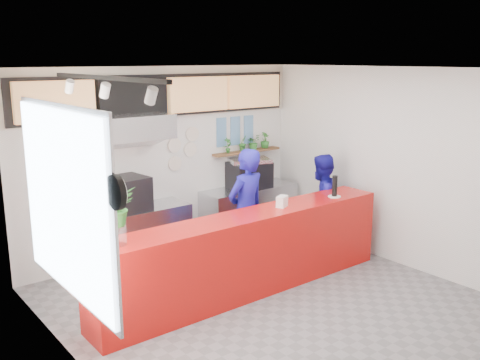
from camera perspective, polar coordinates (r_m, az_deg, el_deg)
floor at (r=7.20m, az=2.90°, el=-12.84°), size 5.00×5.00×0.00m
ceiling at (r=6.48m, az=3.21°, el=11.79°), size 5.00×5.00×0.00m
wall_back at (r=8.67m, az=-7.92°, el=2.00°), size 5.00×0.00×5.00m
wall_left at (r=5.43m, az=-17.29°, el=-5.12°), size 0.00×5.00×5.00m
wall_right at (r=8.51m, az=15.82°, el=1.42°), size 0.00×5.00×5.00m
service_counter at (r=7.26m, az=0.86°, el=-7.86°), size 4.50×0.60×1.10m
cream_band at (r=8.52m, az=-8.12°, el=9.27°), size 5.00×0.02×0.80m
prep_bench at (r=8.32m, az=-11.41°, el=-6.11°), size 1.80×0.60×0.90m
panini_oven at (r=8.09m, az=-12.01°, el=-1.46°), size 0.63×0.63×0.51m
extraction_hood at (r=7.89m, az=-11.79°, el=5.55°), size 1.20×0.70×0.35m
hood_lip at (r=7.92m, az=-11.73°, el=4.12°), size 1.20×0.69×0.31m
right_bench at (r=9.51m, az=1.02°, el=-3.40°), size 1.80×0.60×0.90m
espresso_machine at (r=9.34m, az=0.99°, el=0.56°), size 0.76×0.58×0.45m
espresso_tray at (r=9.29m, az=1.00°, el=2.11°), size 0.82×0.70×0.06m
herb_shelf at (r=9.49m, az=0.75°, el=3.07°), size 1.40×0.18×0.04m
menu_board_far_left at (r=7.69m, az=-19.10°, el=7.93°), size 1.10×0.10×0.55m
menu_board_mid_left at (r=8.15m, az=-11.33°, el=8.63°), size 1.10×0.10×0.55m
menu_board_mid_right at (r=8.74m, az=-4.47°, el=9.12°), size 1.10×0.10×0.55m
menu_board_far_right at (r=9.43m, az=1.47°, el=9.43°), size 1.10×0.10×0.55m
soffit at (r=8.50m, az=-8.00°, el=8.93°), size 4.80×0.04×0.65m
window_pane at (r=5.65m, az=-18.25°, el=-2.36°), size 0.04×2.20×1.90m
window_frame at (r=5.66m, az=-18.07°, el=-2.33°), size 0.03×2.30×2.00m
wall_clock_rim at (r=4.49m, az=-13.10°, el=-1.29°), size 0.05×0.30×0.30m
wall_clock_face at (r=4.50m, az=-12.75°, el=-1.23°), size 0.02×0.26×0.26m
track_rail at (r=5.33m, az=-14.28°, el=10.53°), size 0.05×2.40×0.04m
dec_plate_a at (r=8.68m, az=-7.02°, el=3.71°), size 0.24×0.03×0.24m
dec_plate_b at (r=8.85m, az=-5.34°, el=3.28°), size 0.24×0.03×0.24m
dec_plate_c at (r=8.73m, az=-6.96°, el=1.77°), size 0.24×0.03×0.24m
dec_plate_d at (r=8.84m, az=-5.10°, el=4.91°), size 0.24×0.03×0.24m
photo_frame_a at (r=9.17m, az=-2.00°, el=5.88°), size 0.20×0.02×0.25m
photo_frame_b at (r=9.35m, az=-0.51°, el=6.02°), size 0.20×0.02×0.25m
photo_frame_c at (r=9.54m, az=0.92°, el=6.15°), size 0.20×0.02×0.25m
photo_frame_d at (r=9.21m, az=-1.99°, el=4.33°), size 0.20×0.02×0.25m
photo_frame_e at (r=9.39m, az=-0.51°, el=4.51°), size 0.20×0.02×0.25m
photo_frame_f at (r=9.57m, az=0.92°, el=4.67°), size 0.20×0.02×0.25m
staff_center at (r=7.87m, az=0.67°, el=-3.30°), size 0.73×0.53×1.85m
staff_right at (r=8.82m, az=8.58°, el=-2.46°), size 0.83×0.68×1.61m
herb_a at (r=9.20m, az=-1.31°, el=3.73°), size 0.16×0.12×0.27m
herb_b at (r=9.40m, az=0.32°, el=3.98°), size 0.19×0.16×0.29m
herb_c at (r=9.55m, az=1.43°, el=4.07°), size 0.28×0.26×0.27m
herb_d at (r=9.73m, az=2.68°, el=4.27°), size 0.19×0.18×0.29m
glass_vase at (r=6.09m, az=-12.88°, el=-5.71°), size 0.21×0.21×0.23m
basil_vase at (r=5.99m, az=-13.03°, el=-2.81°), size 0.47×0.44×0.43m
napkin_holder at (r=7.44m, az=4.50°, el=-2.30°), size 0.21×0.17×0.15m
white_plate at (r=8.08m, az=10.03°, el=-1.74°), size 0.21×0.21×0.01m
pepper_mill at (r=8.04m, az=10.07°, el=-0.63°), size 0.08×0.08×0.31m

